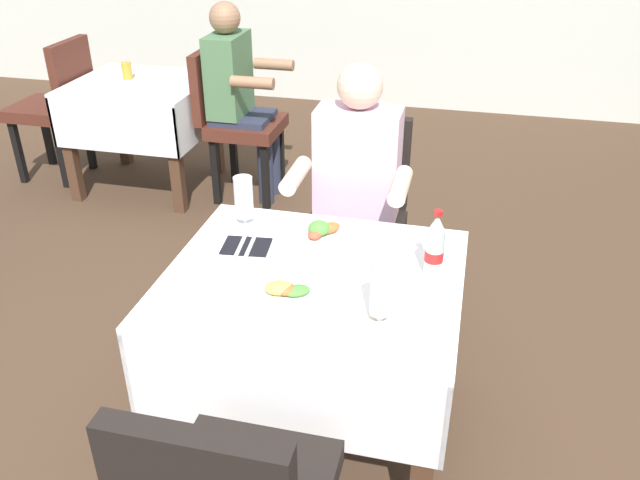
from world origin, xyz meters
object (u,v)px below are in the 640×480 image
Objects in this scene: main_dining_table at (313,316)px; plate_far_diner at (320,234)px; cola_bottle_primary at (435,248)px; background_chair_right at (233,116)px; beer_glass_middle at (381,292)px; background_patron at (238,92)px; napkin_cutlery_set at (246,246)px; beer_glass_left at (244,200)px; background_chair_left at (57,101)px; background_dining_table at (142,110)px; plate_near_camera at (283,292)px; chair_far_diner_seat at (357,214)px; background_table_tumbler at (127,71)px; seated_diner_far at (354,193)px.

plate_far_diner reaches higher than main_dining_table.
cola_bottle_primary is 2.41m from background_chair_right.
background_chair_right reaches higher than beer_glass_middle.
background_chair_right is 0.16m from background_patron.
napkin_cutlery_set is at bearing 148.15° from beer_glass_middle.
beer_glass_left is at bearing 139.61° from main_dining_table.
background_dining_table is at bearing 0.00° from background_chair_left.
plate_far_diner is 1.12× the size of beer_glass_middle.
plate_near_camera reaches higher than main_dining_table.
plate_far_diner is (-0.03, -0.58, 0.20)m from chair_far_diner_seat.
background_patron is at bearing 113.33° from plate_near_camera.
background_chair_left is (-2.25, 2.15, -0.19)m from plate_near_camera.
main_dining_table is 0.36m from napkin_cutlery_set.
napkin_cutlery_set is at bearing 177.20° from cola_bottle_primary.
main_dining_table is at bearing -81.98° from plate_far_diner.
background_table_tumbler is (-2.03, 2.26, -0.05)m from beer_glass_middle.
plate_far_diner is 1.26× the size of napkin_cutlery_set.
chair_far_diner_seat reaches higher than plate_near_camera.
main_dining_table is 2.61m from background_dining_table.
beer_glass_middle reaches higher than beer_glass_left.
seated_diner_far reaches higher than plate_near_camera.
napkin_cutlery_set is at bearing -42.74° from background_chair_left.
background_chair_right is 0.77× the size of background_patron.
chair_far_diner_seat reaches higher than background_dining_table.
seated_diner_far is 5.75× the size of beer_glass_middle.
background_dining_table is (-1.68, 1.28, -0.17)m from seated_diner_far.
beer_glass_left is 0.20× the size of background_chair_left.
seated_diner_far is 0.98m from beer_glass_middle.
cola_bottle_primary is (0.39, -0.63, 0.13)m from seated_diner_far.
background_chair_right is at bearing 0.00° from background_chair_left.
plate_near_camera is (-0.07, -0.87, 0.04)m from seated_diner_far.
plate_far_diner is at bearing -37.60° from background_chair_left.
chair_far_diner_seat is at bearing -48.52° from background_chair_right.
chair_far_diner_seat is at bearing 86.59° from plate_far_diner.
background_patron reaches higher than plate_far_diner.
plate_near_camera is at bearing -93.93° from plate_far_diner.
seated_diner_far reaches higher than plate_far_diner.
cola_bottle_primary is at bearing -61.83° from chair_far_diner_seat.
cola_bottle_primary is at bearing -54.09° from background_patron.
beer_glass_middle reaches higher than background_table_tumbler.
napkin_cutlery_set is 0.23× the size of background_dining_table.
chair_far_diner_seat is 3.95× the size of cola_bottle_primary.
chair_far_diner_seat is 1.00× the size of background_chair_right.
beer_glass_middle is at bearing -60.54° from background_patron.
background_chair_right reaches higher than background_dining_table.
cola_bottle_primary reaches higher than plate_near_camera.
chair_far_diner_seat is 0.77× the size of background_patron.
background_chair_right is at bearing 131.48° from chair_far_diner_seat.
beer_glass_left is 0.77m from cola_bottle_primary.
background_dining_table is (-1.68, 2.00, -0.01)m from main_dining_table.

